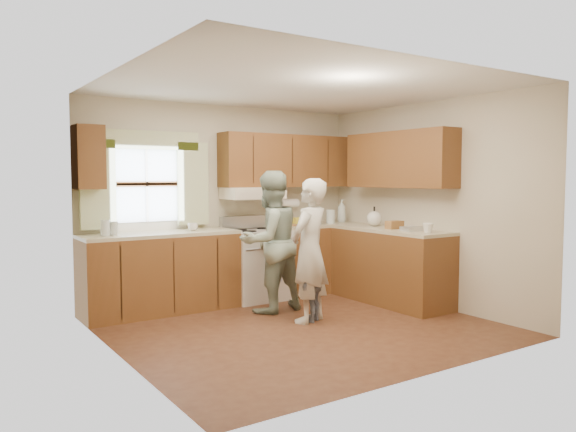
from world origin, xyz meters
TOP-DOWN VIEW (x-y plane):
  - room at (0.00, 0.00)m, footprint 3.80×3.80m
  - kitchen_fixtures at (0.61, 1.08)m, footprint 3.80×2.25m
  - stove at (0.30, 1.44)m, footprint 0.76×0.67m
  - woman_left at (0.21, 0.14)m, footprint 0.68×0.59m
  - woman_right at (0.09, 0.77)m, footprint 0.87×0.71m
  - child at (0.24, 0.12)m, footprint 0.52×0.42m

SIDE VIEW (x-z plane):
  - child at x=0.24m, z-range 0.00..0.83m
  - stove at x=0.30m, z-range -0.07..1.00m
  - woman_left at x=0.21m, z-range 0.00..1.57m
  - woman_right at x=0.09m, z-range 0.00..1.66m
  - kitchen_fixtures at x=0.61m, z-range -0.24..1.91m
  - room at x=0.00m, z-range -0.65..3.15m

